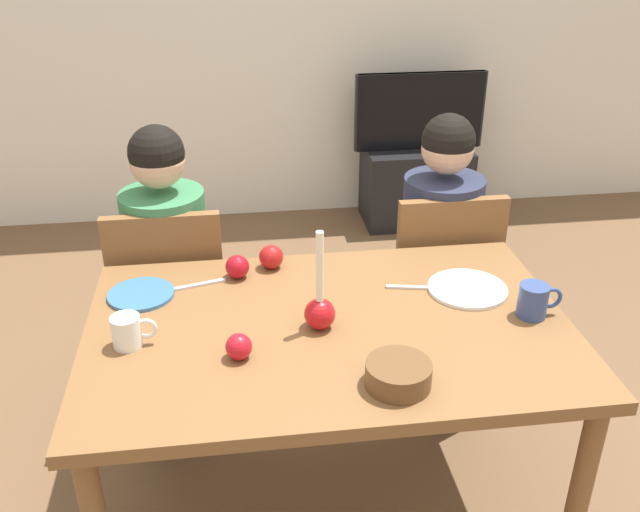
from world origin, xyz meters
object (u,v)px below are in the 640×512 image
tv_stand (415,185)px  apple_by_left_plate (271,257)px  person_left_child (171,282)px  bowl_walnuts (398,374)px  person_right_child (438,265)px  apple_near_candle (239,347)px  plate_left (141,294)px  dining_table (329,348)px  mug_left (128,331)px  apple_by_right_mug (237,267)px  chair_left (172,300)px  mug_right (534,301)px  chair_right (439,282)px  tv (420,111)px  plate_right (467,289)px  candle_centerpiece (320,308)px

tv_stand → apple_by_left_plate: size_ratio=7.93×
person_left_child → bowl_walnuts: size_ratio=6.94×
person_right_child → apple_near_candle: bearing=-135.6°
plate_left → apple_by_left_plate: bearing=17.6°
dining_table → person_right_child: person_right_child is taller
tv_stand → mug_left: bearing=-121.9°
dining_table → mug_left: (-0.56, -0.03, 0.13)m
apple_by_right_mug → chair_left: bearing=130.6°
dining_table → tv_stand: dining_table is taller
mug_right → tv_stand: bearing=83.0°
chair_right → person_left_child: bearing=178.2°
dining_table → apple_by_right_mug: (-0.25, 0.32, 0.12)m
person_left_child → bowl_walnuts: 1.15m
chair_left → tv_stand: bearing=50.6°
tv → apple_near_candle: tv is taller
chair_left → tv: size_ratio=1.14×
person_right_child → chair_left: bearing=-178.2°
bowl_walnuts → mug_right: bearing=29.7°
dining_table → mug_left: bearing=-176.9°
mug_right → apple_by_left_plate: (-0.74, 0.40, -0.01)m
person_right_child → tv_stand: person_right_child is taller
tv_stand → apple_by_right_mug: size_ratio=8.28×
plate_left → mug_right: bearing=-13.2°
tv → plate_left: (-1.44, -2.06, 0.05)m
tv_stand → plate_right: (-0.43, -2.17, 0.52)m
person_right_child → apple_by_right_mug: size_ratio=15.16×
chair_left → candle_centerpiece: (0.47, -0.62, 0.30)m
tv_stand → apple_by_right_mug: 2.35m
apple_by_left_plate → candle_centerpiece: bearing=-73.7°
tv → mug_right: tv is taller
person_left_child → candle_centerpiece: person_left_child is taller
plate_left → bowl_walnuts: 0.87m
tv_stand → apple_near_candle: 2.74m
dining_table → chair_left: chair_left is taller
chair_left → mug_left: 0.70m
chair_right → plate_right: 0.54m
dining_table → plate_left: 0.61m
chair_right → tv_stand: size_ratio=1.41×
person_right_child → apple_by_right_mug: bearing=-157.4°
chair_left → apple_by_right_mug: size_ratio=11.65×
candle_centerpiece → bowl_walnuts: size_ratio=1.80×
chair_right → person_left_child: (-1.03, 0.03, 0.06)m
candle_centerpiece → bowl_walnuts: (0.16, -0.29, -0.03)m
bowl_walnuts → apple_by_right_mug: size_ratio=2.18×
mug_right → plate_left: bearing=166.8°
chair_right → chair_left: bearing=180.0°
tv_stand → tv: size_ratio=0.81×
bowl_walnuts → apple_near_candle: (-0.39, 0.17, 0.00)m
person_right_child → person_left_child: bearing=180.0°
bowl_walnuts → apple_by_left_plate: (-0.27, 0.67, 0.01)m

